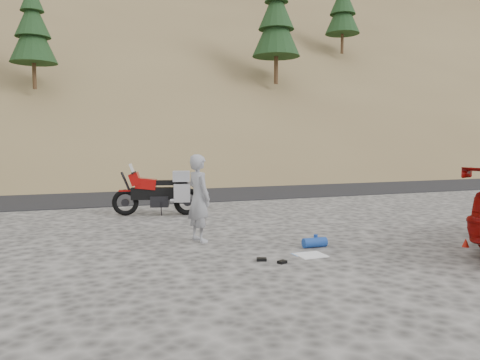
% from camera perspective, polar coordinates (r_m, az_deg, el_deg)
% --- Properties ---
extents(ground, '(140.00, 140.00, 0.00)m').
position_cam_1_polar(ground, '(9.11, -2.64, -7.43)').
color(ground, '#3D3B39').
rests_on(ground, ground).
extents(road, '(120.00, 7.00, 0.05)m').
position_cam_1_polar(road, '(17.80, -11.35, -1.54)').
color(road, black).
rests_on(road, ground).
extents(hillside, '(120.00, 73.00, 46.72)m').
position_cam_1_polar(hillside, '(50.28, -17.34, 15.02)').
color(hillside, brown).
rests_on(hillside, ground).
extents(motorcycle, '(2.26, 1.00, 1.37)m').
position_cam_1_polar(motorcycle, '(12.32, -9.61, -1.54)').
color(motorcycle, black).
rests_on(motorcycle, ground).
extents(man, '(0.55, 0.70, 1.67)m').
position_cam_1_polar(man, '(9.12, -4.99, -7.43)').
color(man, gray).
rests_on(man, ground).
extents(gear_white_cloth, '(0.48, 0.43, 0.02)m').
position_cam_1_polar(gear_white_cloth, '(8.06, 8.64, -9.04)').
color(gear_white_cloth, white).
rests_on(gear_white_cloth, ground).
extents(gear_blue_mat, '(0.45, 0.19, 0.18)m').
position_cam_1_polar(gear_blue_mat, '(8.65, 9.09, -7.53)').
color(gear_blue_mat, navy).
rests_on(gear_blue_mat, ground).
extents(gear_bottle, '(0.09, 0.09, 0.20)m').
position_cam_1_polar(gear_bottle, '(8.82, 9.21, -7.22)').
color(gear_bottle, navy).
rests_on(gear_bottle, ground).
extents(gear_funnel, '(0.14, 0.14, 0.16)m').
position_cam_1_polar(gear_funnel, '(9.51, 25.81, -6.88)').
color(gear_funnel, '#A8160B').
rests_on(gear_funnel, ground).
extents(gear_glove_a, '(0.19, 0.16, 0.05)m').
position_cam_1_polar(gear_glove_a, '(7.64, 2.65, -9.64)').
color(gear_glove_a, black).
rests_on(gear_glove_a, ground).
extents(gear_glove_b, '(0.16, 0.15, 0.05)m').
position_cam_1_polar(gear_glove_b, '(7.50, 5.16, -9.92)').
color(gear_glove_b, black).
rests_on(gear_glove_b, ground).
extents(gear_blue_cloth, '(0.30, 0.23, 0.01)m').
position_cam_1_polar(gear_blue_cloth, '(8.11, 7.50, -8.94)').
color(gear_blue_cloth, '#9CC0F2').
rests_on(gear_blue_cloth, ground).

